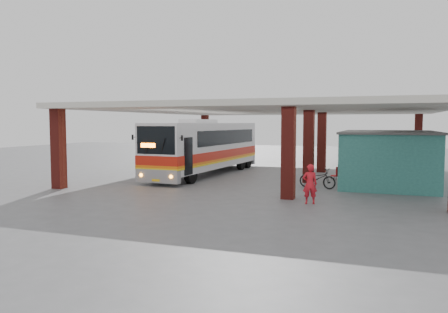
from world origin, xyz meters
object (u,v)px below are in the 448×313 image
at_px(coach_bus, 206,147).
at_px(motorcycle, 317,178).
at_px(pedestrian, 310,184).
at_px(red_chair, 337,174).

xyz_separation_m(coach_bus, motorcycle, (8.22, -3.84, -1.34)).
bearing_deg(motorcycle, pedestrian, -160.56).
distance_m(coach_bus, red_chair, 9.00).
bearing_deg(red_chair, motorcycle, -74.27).
relative_size(coach_bus, pedestrian, 7.46).
xyz_separation_m(pedestrian, red_chair, (0.30, 9.02, -0.51)).
relative_size(coach_bus, red_chair, 16.13).
relative_size(pedestrian, red_chair, 2.16).
xyz_separation_m(coach_bus, pedestrian, (8.56, -8.72, -1.01)).
height_order(coach_bus, motorcycle, coach_bus).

